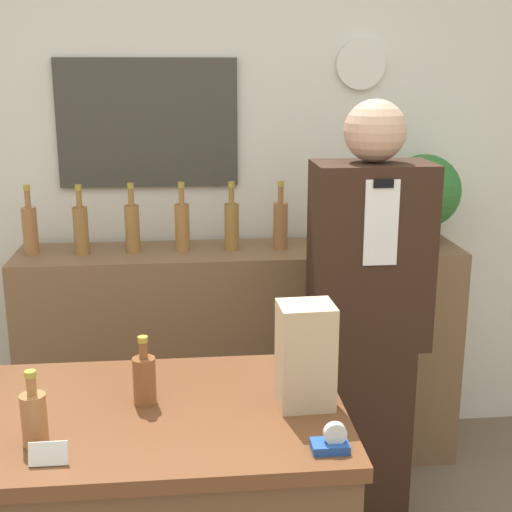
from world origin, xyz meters
The scene contains 17 objects.
back_wall centered at (0.00, 2.00, 1.35)m, with size 5.20×0.09×2.70m.
back_shelf centered at (0.10, 1.74, 0.51)m, with size 1.97×0.40×1.01m.
shopkeeper centered at (0.53, 1.16, 0.84)m, with size 0.43×0.27×1.69m.
potted_plant centered at (0.93, 1.76, 1.24)m, with size 0.33×0.33×0.41m.
paper_bag centered at (0.17, 0.45, 1.05)m, with size 0.15×0.13×0.29m.
tape_dispenser centered at (0.19, 0.20, 0.93)m, with size 0.09×0.06×0.07m.
price_card_right centered at (-0.47, 0.20, 0.93)m, with size 0.09×0.02×0.06m.
counter_bottle_1 centered at (-0.52, 0.30, 0.98)m, with size 0.06×0.06×0.19m.
counter_bottle_2 centered at (-0.27, 0.50, 0.98)m, with size 0.06×0.06×0.19m.
shelf_bottle_0 centered at (-0.81, 1.75, 1.13)m, with size 0.06×0.06×0.30m.
shelf_bottle_1 centered at (-0.59, 1.73, 1.13)m, with size 0.06×0.06×0.30m.
shelf_bottle_2 centered at (-0.37, 1.75, 1.13)m, with size 0.06×0.06×0.30m.
shelf_bottle_3 centered at (-0.16, 1.75, 1.13)m, with size 0.06×0.06×0.30m.
shelf_bottle_4 centered at (0.06, 1.74, 1.13)m, with size 0.06×0.06×0.30m.
shelf_bottle_5 centered at (0.28, 1.74, 1.13)m, with size 0.06×0.06×0.30m.
shelf_bottle_6 centered at (0.49, 1.74, 1.13)m, with size 0.06×0.06×0.30m.
shelf_bottle_7 centered at (0.71, 1.76, 1.13)m, with size 0.06×0.06×0.30m.
Camera 1 is at (-0.14, -1.31, 1.80)m, focal length 50.00 mm.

